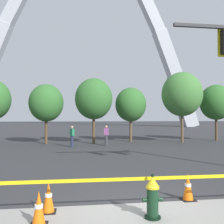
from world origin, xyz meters
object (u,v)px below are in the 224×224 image
(traffic_cone_by_hydrant, at_px, (39,209))
(traffic_cone_curb_edge, at_px, (48,197))
(pedestrian_standing_center, at_px, (72,136))
(traffic_cone_mid_sidewalk, at_px, (188,187))
(monument_arch, at_px, (86,42))
(fire_hydrant, at_px, (152,197))
(pedestrian_walking_left, at_px, (106,135))

(traffic_cone_by_hydrant, relative_size, traffic_cone_curb_edge, 1.00)
(traffic_cone_by_hydrant, relative_size, pedestrian_standing_center, 0.46)
(traffic_cone_curb_edge, height_order, pedestrian_standing_center, pedestrian_standing_center)
(traffic_cone_by_hydrant, bearing_deg, traffic_cone_mid_sidewalk, 16.17)
(traffic_cone_by_hydrant, bearing_deg, pedestrian_standing_center, 88.56)
(monument_arch, distance_m, pedestrian_standing_center, 40.57)
(traffic_cone_by_hydrant, height_order, traffic_cone_mid_sidewalk, same)
(fire_hydrant, bearing_deg, monument_arch, 90.14)
(traffic_cone_by_hydrant, distance_m, monument_arch, 53.24)
(traffic_cone_by_hydrant, bearing_deg, fire_hydrant, 1.46)
(traffic_cone_mid_sidewalk, xyz_separation_m, pedestrian_walking_left, (-0.77, 13.09, 0.46))
(pedestrian_walking_left, bearing_deg, traffic_cone_by_hydrant, -101.95)
(traffic_cone_mid_sidewalk, distance_m, pedestrian_walking_left, 13.13)
(traffic_cone_mid_sidewalk, height_order, pedestrian_walking_left, pedestrian_walking_left)
(pedestrian_walking_left, bearing_deg, fire_hydrant, -92.19)
(fire_hydrant, bearing_deg, traffic_cone_mid_sidewalk, 38.16)
(fire_hydrant, distance_m, traffic_cone_mid_sidewalk, 1.68)
(monument_arch, bearing_deg, traffic_cone_mid_sidewalk, -88.31)
(traffic_cone_mid_sidewalk, bearing_deg, traffic_cone_curb_edge, -174.11)
(monument_arch, bearing_deg, pedestrian_standing_center, -93.16)
(traffic_cone_by_hydrant, bearing_deg, pedestrian_walking_left, 78.05)
(traffic_cone_mid_sidewalk, bearing_deg, pedestrian_walking_left, 93.39)
(traffic_cone_curb_edge, bearing_deg, fire_hydrant, -15.58)
(pedestrian_walking_left, xyz_separation_m, pedestrian_standing_center, (-2.66, -0.59, 0.00))
(traffic_cone_curb_edge, bearing_deg, monument_arch, 87.40)
(pedestrian_standing_center, bearing_deg, pedestrian_walking_left, 12.60)
(traffic_cone_mid_sidewalk, distance_m, monument_arch, 52.18)
(traffic_cone_by_hydrant, height_order, pedestrian_walking_left, pedestrian_walking_left)
(monument_arch, relative_size, pedestrian_walking_left, 32.67)
(traffic_cone_mid_sidewalk, height_order, pedestrian_standing_center, pedestrian_standing_center)
(traffic_cone_by_hydrant, relative_size, pedestrian_walking_left, 0.46)
(traffic_cone_curb_edge, relative_size, pedestrian_standing_center, 0.46)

